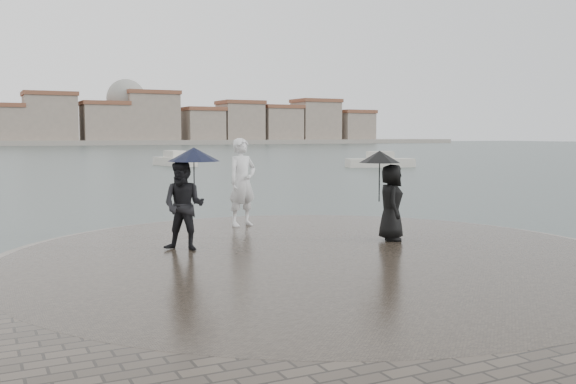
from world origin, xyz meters
TOP-DOWN VIEW (x-y plane):
  - ground at (0.00, 0.00)m, footprint 400.00×400.00m
  - kerb_ring at (0.00, 3.50)m, footprint 12.50×12.50m
  - quay_tip at (0.00, 3.50)m, footprint 11.90×11.90m
  - statue at (0.12, 7.66)m, footprint 0.92×0.73m
  - visitor_left at (-2.16, 4.98)m, footprint 1.32×1.15m
  - visitor_right at (2.11, 4.17)m, footprint 1.13×1.04m
  - boats at (7.03, 40.34)m, footprint 41.39×13.96m

SIDE VIEW (x-z plane):
  - ground at x=0.00m, z-range 0.00..0.00m
  - kerb_ring at x=0.00m, z-range 0.00..0.32m
  - quay_tip at x=0.00m, z-range 0.00..0.36m
  - boats at x=7.03m, z-range -0.37..1.13m
  - visitor_right at x=2.11m, z-range 0.45..2.40m
  - statue at x=0.12m, z-range 0.36..2.56m
  - visitor_left at x=-2.16m, z-range 0.46..2.50m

